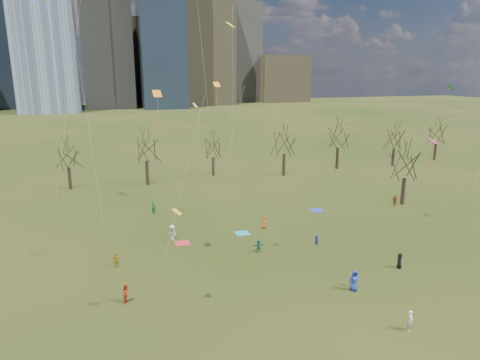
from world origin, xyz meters
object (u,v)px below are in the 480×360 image
object	(u,v)px
person_1	(410,321)
blanket_teal	(242,233)
blanket_crimson	(182,243)
person_4	(116,260)
person_0	(354,280)
person_2	(127,293)
blanket_navy	(317,210)

from	to	relation	value
person_1	blanket_teal	bearing A→B (deg)	47.94
blanket_crimson	person_4	bearing A→B (deg)	-150.46
blanket_crimson	person_0	distance (m)	19.13
person_0	blanket_teal	bearing A→B (deg)	120.68
blanket_teal	person_1	distance (m)	22.62
blanket_crimson	person_2	distance (m)	12.69
person_2	blanket_navy	bearing A→B (deg)	-33.28
blanket_crimson	blanket_teal	bearing A→B (deg)	6.28
blanket_teal	blanket_crimson	distance (m)	7.20
person_1	blanket_navy	bearing A→B (deg)	19.89
person_0	blanket_crimson	bearing A→B (deg)	142.37
blanket_teal	person_0	bearing A→B (deg)	-72.59
person_4	blanket_teal	bearing A→B (deg)	-131.76
blanket_teal	person_4	world-z (taller)	person_4
blanket_teal	person_0	size ratio (longest dim) A/B	0.86
person_1	person_2	bearing A→B (deg)	95.67
blanket_teal	blanket_crimson	xyz separation A→B (m)	(-7.15, -0.79, 0.00)
person_2	person_4	distance (m)	6.90
blanket_crimson	person_1	size ratio (longest dim) A/B	1.00
person_2	blanket_crimson	bearing A→B (deg)	-6.84
blanket_navy	blanket_crimson	xyz separation A→B (m)	(-19.34, -5.73, 0.00)
blanket_teal	person_1	xyz separation A→B (m)	(5.50, -21.93, 0.78)
blanket_teal	person_0	world-z (taller)	person_0
blanket_navy	person_4	size ratio (longest dim) A/B	1.08
blanket_crimson	person_1	world-z (taller)	person_1
person_4	blanket_navy	bearing A→B (deg)	-130.15
blanket_navy	person_1	distance (m)	27.70
blanket_crimson	person_2	xyz separation A→B (m)	(-6.49, -10.87, 0.80)
blanket_navy	person_0	bearing A→B (deg)	-109.54
person_2	person_4	xyz separation A→B (m)	(-0.56, 6.87, -0.08)
blanket_teal	person_2	xyz separation A→B (m)	(-13.65, -11.66, 0.80)
blanket_teal	blanket_crimson	size ratio (longest dim) A/B	1.00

